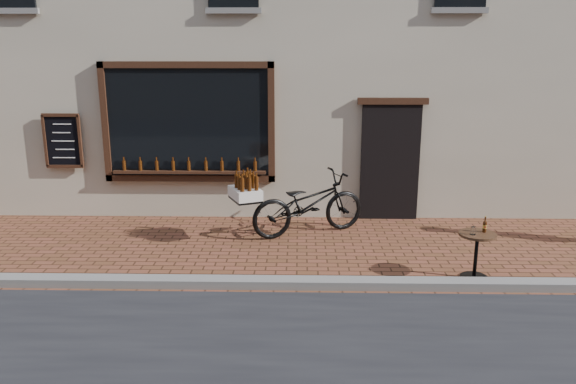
{
  "coord_description": "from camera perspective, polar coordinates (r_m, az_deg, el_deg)",
  "views": [
    {
      "loc": [
        0.19,
        -6.99,
        3.22
      ],
      "look_at": [
        0.02,
        1.2,
        1.1
      ],
      "focal_mm": 35.0,
      "sensor_mm": 36.0,
      "label": 1
    }
  ],
  "objects": [
    {
      "name": "kerb",
      "position": [
        7.86,
        -0.28,
        -9.2
      ],
      "size": [
        90.0,
        0.25,
        0.12
      ],
      "primitive_type": "cube",
      "color": "slate",
      "rests_on": "ground"
    },
    {
      "name": "bistro_table",
      "position": [
        8.43,
        18.63,
        -5.24
      ],
      "size": [
        0.53,
        0.53,
        0.91
      ],
      "color": "black",
      "rests_on": "ground"
    },
    {
      "name": "ground",
      "position": [
        7.7,
        -0.32,
        -10.21
      ],
      "size": [
        90.0,
        90.0,
        0.0
      ],
      "primitive_type": "plane",
      "color": "brown",
      "rests_on": "ground"
    },
    {
      "name": "cargo_bicycle",
      "position": [
        9.84,
        1.86,
        -1.16
      ],
      "size": [
        2.49,
        1.61,
        1.18
      ],
      "rotation": [
        0.0,
        0.0,
        1.99
      ],
      "color": "black",
      "rests_on": "ground"
    }
  ]
}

